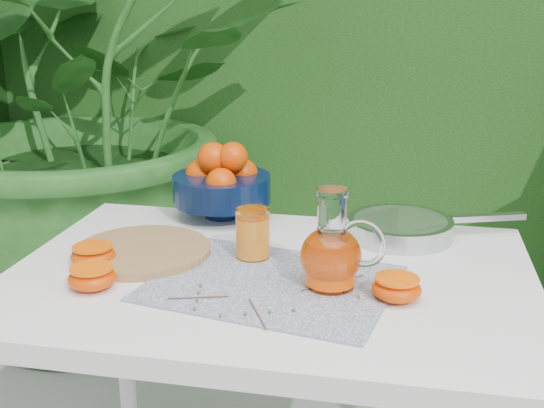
% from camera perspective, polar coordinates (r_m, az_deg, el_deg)
% --- Properties ---
extents(hedge_backdrop, '(8.00, 1.65, 2.50)m').
position_cam_1_polar(hedge_backdrop, '(3.19, 10.27, 15.83)').
color(hedge_backdrop, '#184012').
rests_on(hedge_backdrop, ground).
extents(potted_plant_left, '(2.45, 2.45, 1.78)m').
position_cam_1_polar(potted_plant_left, '(2.61, -15.03, 8.56)').
color(potted_plant_left, '#20571D').
rests_on(potted_plant_left, ground).
extents(white_table, '(1.00, 0.70, 0.75)m').
position_cam_1_polar(white_table, '(1.35, -0.17, -8.88)').
color(white_table, white).
rests_on(white_table, ground).
extents(placemat, '(0.49, 0.41, 0.00)m').
position_cam_1_polar(placemat, '(1.26, -0.01, -6.63)').
color(placemat, '#0D1D4C').
rests_on(placemat, white_table).
extents(cutting_board, '(0.32, 0.32, 0.02)m').
position_cam_1_polar(cutting_board, '(1.41, -10.77, -3.90)').
color(cutting_board, '#A17F49').
rests_on(cutting_board, white_table).
extents(fruit_bowl, '(0.28, 0.28, 0.18)m').
position_cam_1_polar(fruit_bowl, '(1.61, -4.23, 1.82)').
color(fruit_bowl, black).
rests_on(fruit_bowl, white_table).
extents(juice_pitcher, '(0.17, 0.13, 0.18)m').
position_cam_1_polar(juice_pitcher, '(1.22, 5.04, -4.14)').
color(juice_pitcher, white).
rests_on(juice_pitcher, white_table).
extents(juice_tumbler, '(0.08, 0.08, 0.10)m').
position_cam_1_polar(juice_tumbler, '(1.36, -1.61, -2.55)').
color(juice_tumbler, white).
rests_on(juice_tumbler, white_table).
extents(saute_pan, '(0.42, 0.29, 0.04)m').
position_cam_1_polar(saute_pan, '(1.51, 10.80, -1.89)').
color(saute_pan, '#ADADB2').
rests_on(saute_pan, white_table).
extents(orange_halves, '(0.69, 0.20, 0.04)m').
position_cam_1_polar(orange_halves, '(1.26, -6.98, -5.75)').
color(orange_halves, '#D93F02').
rests_on(orange_halves, white_table).
extents(thyme_sprigs, '(0.33, 0.26, 0.01)m').
position_cam_1_polar(thyme_sprigs, '(1.19, -0.40, -7.72)').
color(thyme_sprigs, brown).
rests_on(thyme_sprigs, white_table).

